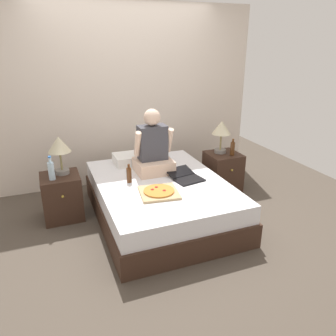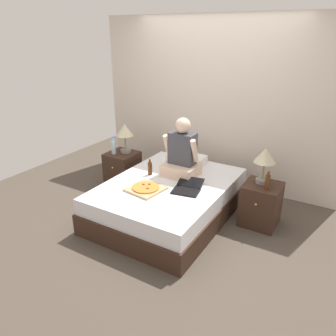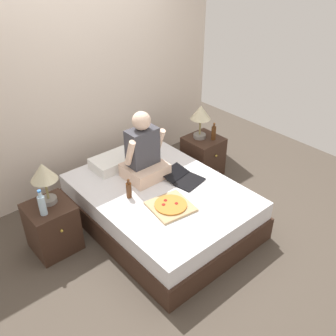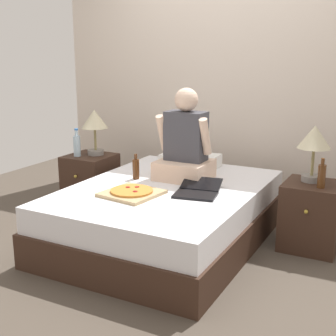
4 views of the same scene
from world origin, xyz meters
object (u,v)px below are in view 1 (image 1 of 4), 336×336
nightstand_right (223,172)px  laptop (186,177)px  lamp_on_left_nightstand (59,147)px  beer_bottle (232,148)px  pizza_box (159,192)px  water_bottle (51,170)px  lamp_on_right_nightstand (221,130)px  beer_bottle_on_bed (129,175)px  bed (161,199)px  nightstand_left (62,197)px  person_seated (153,149)px

nightstand_right → laptop: laptop is taller
nightstand_right → lamp_on_left_nightstand: bearing=178.7°
lamp_on_left_nightstand → laptop: (1.35, -0.53, -0.37)m
laptop → beer_bottle: bearing=23.8°
beer_bottle → pizza_box: 1.45m
lamp_on_left_nightstand → water_bottle: size_ratio=1.63×
lamp_on_right_nightstand → beer_bottle_on_bed: (-1.41, -0.38, -0.30)m
bed → lamp_on_right_nightstand: 1.32m
nightstand_left → person_seated: size_ratio=0.69×
water_bottle → pizza_box: bearing=-32.1°
bed → laptop: bearing=-10.8°
bed → lamp_on_left_nightstand: bearing=155.9°
pizza_box → beer_bottle_on_bed: bearing=117.3°
water_bottle → nightstand_right: size_ratio=0.51×
nightstand_right → pizza_box: (-1.22, -0.74, 0.22)m
water_bottle → lamp_on_right_nightstand: lamp_on_right_nightstand is taller
lamp_on_right_nightstand → beer_bottle_on_bed: size_ratio=2.05×
water_bottle → person_seated: 1.19m
nightstand_left → beer_bottle_on_bed: (0.74, -0.33, 0.29)m
lamp_on_left_nightstand → beer_bottle_on_bed: 0.85m
bed → beer_bottle_on_bed: beer_bottle_on_bed is taller
nightstand_left → laptop: (1.39, -0.48, 0.22)m
beer_bottle_on_bed → water_bottle: bearing=163.8°
nightstand_right → person_seated: bearing=-174.0°
beer_bottle → pizza_box: beer_bottle is taller
lamp_on_left_nightstand → nightstand_right: bearing=-1.3°
person_seated → beer_bottle_on_bed: size_ratio=3.55×
beer_bottle_on_bed → pizza_box: bearing=-62.7°
beer_bottle → lamp_on_left_nightstand: bearing=176.1°
lamp_on_left_nightstand → beer_bottle: size_ratio=1.96×
laptop → beer_bottle_on_bed: beer_bottle_on_bed is taller
water_bottle → pizza_box: 1.23m
water_bottle → nightstand_right: 2.29m
laptop → beer_bottle_on_bed: size_ratio=2.11×
person_seated → nightstand_left: bearing=174.2°
beer_bottle → person_seated: 1.15m
bed → laptop: size_ratio=4.24×
nightstand_right → beer_bottle_on_bed: (-1.44, -0.33, 0.29)m
water_bottle → beer_bottle: water_bottle is taller
beer_bottle → pizza_box: (-1.29, -0.64, -0.14)m
person_seated → pizza_box: person_seated is taller
nightstand_left → lamp_on_right_nightstand: (2.15, 0.05, 0.60)m
lamp_on_left_nightstand → bed: bearing=-24.1°
nightstand_right → beer_bottle: 0.39m
person_seated → beer_bottle_on_bed: person_seated is taller
lamp_on_right_nightstand → beer_bottle: size_ratio=1.96×
person_seated → lamp_on_left_nightstand: bearing=171.3°
water_bottle → beer_bottle_on_bed: size_ratio=1.25×
person_seated → pizza_box: (-0.15, -0.63, -0.27)m
water_bottle → bed: bearing=-15.8°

